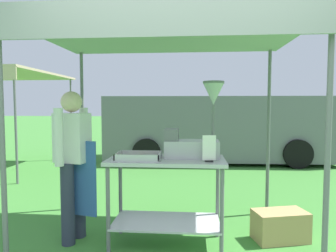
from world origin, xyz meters
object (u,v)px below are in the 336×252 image
stall_canopy (167,39)px  menu_sign (209,150)px  supply_crate (280,226)px  donut_fryer (195,134)px  donut_tray (138,158)px  vendor (73,158)px  donut_cart (166,183)px  van_grey (218,128)px

stall_canopy → menu_sign: 1.23m
menu_sign → supply_crate: 1.23m
menu_sign → donut_fryer: bearing=119.2°
stall_canopy → donut_tray: 1.25m
menu_sign → vendor: size_ratio=0.16×
donut_fryer → menu_sign: (0.13, -0.23, -0.14)m
donut_cart → menu_sign: 0.59m
stall_canopy → supply_crate: size_ratio=4.46×
donut_cart → vendor: bearing=178.3°
stall_canopy → donut_fryer: size_ratio=3.47×
donut_cart → donut_fryer: donut_fryer is taller
menu_sign → supply_crate: menu_sign is taller
supply_crate → stall_canopy: bearing=-174.7°
van_grey → vendor: bearing=-110.8°
vendor → supply_crate: bearing=4.7°
stall_canopy → donut_fryer: bearing=-4.9°
donut_tray → vendor: bearing=170.0°
donut_cart → supply_crate: size_ratio=1.94×
supply_crate → vendor: bearing=-175.3°
donut_tray → menu_sign: 0.71m
menu_sign → supply_crate: (0.79, 0.37, -0.87)m
donut_tray → van_grey: (1.19, 5.19, -0.06)m
donut_tray → vendor: vendor is taller
supply_crate → menu_sign: bearing=-154.8°
stall_canopy → vendor: (-1.00, -0.07, -1.24)m
stall_canopy → donut_cart: 1.49m
supply_crate → donut_tray: bearing=-168.3°
vendor → stall_canopy: bearing=4.0°
donut_tray → menu_sign: menu_sign is taller
stall_canopy → donut_cart: bearing=-90.0°
donut_tray → menu_sign: bearing=-5.0°
donut_cart → vendor: (-1.00, 0.03, 0.24)m
donut_cart → donut_fryer: bearing=13.9°
donut_tray → donut_fryer: donut_fryer is taller
stall_canopy → donut_tray: stall_canopy is taller
donut_tray → donut_fryer: size_ratio=0.56×
donut_fryer → supply_crate: (0.92, 0.14, -1.01)m
supply_crate → van_grey: 4.94m
menu_sign → van_grey: van_grey is taller
vendor → supply_crate: vendor is taller
donut_cart → donut_tray: bearing=-160.3°
donut_fryer → stall_canopy: bearing=175.1°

